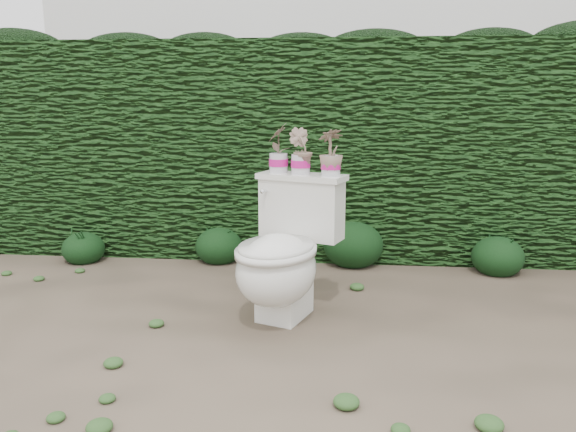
# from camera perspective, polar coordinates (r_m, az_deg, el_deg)

# --- Properties ---
(ground) EXTENTS (60.00, 60.00, 0.00)m
(ground) POSITION_cam_1_polar(r_m,az_deg,el_deg) (3.14, -2.17, -10.50)
(ground) COLOR #6D5E4B
(ground) RESTS_ON ground
(hedge) EXTENTS (8.00, 1.00, 1.60)m
(hedge) POSITION_cam_1_polar(r_m,az_deg,el_deg) (4.51, 0.47, 6.90)
(hedge) COLOR #224D19
(hedge) RESTS_ON ground
(house_wall) EXTENTS (8.00, 3.50, 4.00)m
(house_wall) POSITION_cam_1_polar(r_m,az_deg,el_deg) (8.91, 7.12, 17.09)
(house_wall) COLOR silver
(house_wall) RESTS_ON ground
(toilet) EXTENTS (0.66, 0.79, 0.78)m
(toilet) POSITION_cam_1_polar(r_m,az_deg,el_deg) (3.05, -0.51, -4.11)
(toilet) COLOR silver
(toilet) RESTS_ON ground
(potted_plant_left) EXTENTS (0.13, 0.16, 0.27)m
(potted_plant_left) POSITION_cam_1_polar(r_m,az_deg,el_deg) (3.23, -0.98, 6.82)
(potted_plant_left) COLOR #288235
(potted_plant_left) RESTS_ON toilet
(potted_plant_center) EXTENTS (0.16, 0.15, 0.25)m
(potted_plant_center) POSITION_cam_1_polar(r_m,az_deg,el_deg) (3.17, 1.30, 6.49)
(potted_plant_center) COLOR #288235
(potted_plant_center) RESTS_ON toilet
(potted_plant_right) EXTENTS (0.19, 0.19, 0.24)m
(potted_plant_right) POSITION_cam_1_polar(r_m,az_deg,el_deg) (3.10, 4.40, 6.31)
(potted_plant_right) COLOR #288235
(potted_plant_right) RESTS_ON toilet
(liriope_clump_1) EXTENTS (0.31, 0.31, 0.25)m
(liriope_clump_1) POSITION_cam_1_polar(r_m,az_deg,el_deg) (4.44, -20.09, -2.78)
(liriope_clump_1) COLOR #123312
(liriope_clump_1) RESTS_ON ground
(liriope_clump_2) EXTENTS (0.36, 0.36, 0.28)m
(liriope_clump_2) POSITION_cam_1_polar(r_m,az_deg,el_deg) (4.21, -7.00, -2.68)
(liriope_clump_2) COLOR #123312
(liriope_clump_2) RESTS_ON ground
(liriope_clump_3) EXTENTS (0.44, 0.44, 0.35)m
(liriope_clump_3) POSITION_cam_1_polar(r_m,az_deg,el_deg) (4.12, 6.64, -2.52)
(liriope_clump_3) COLOR #123312
(liriope_clump_3) RESTS_ON ground
(liriope_clump_4) EXTENTS (0.36, 0.36, 0.29)m
(liriope_clump_4) POSITION_cam_1_polar(r_m,az_deg,el_deg) (4.16, 20.55, -3.53)
(liriope_clump_4) COLOR #123312
(liriope_clump_4) RESTS_ON ground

